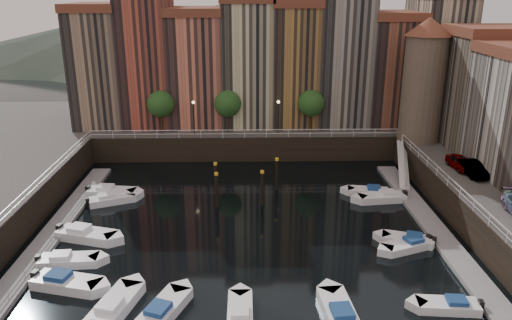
{
  "coord_description": "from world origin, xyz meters",
  "views": [
    {
      "loc": [
        0.04,
        -40.41,
        19.65
      ],
      "look_at": [
        1.06,
        4.0,
        4.34
      ],
      "focal_mm": 35.0,
      "sensor_mm": 36.0,
      "label": 1
    }
  ],
  "objects_px": {
    "corner_tower": "(424,78)",
    "car_b": "(472,169)",
    "boat_left_2": "(86,235)",
    "boat_left_1": "(68,260)",
    "boat_left_0": "(66,283)",
    "car_a": "(460,163)",
    "gangway": "(403,162)",
    "mooring_pilings": "(243,183)"
  },
  "relations": [
    {
      "from": "boat_left_0",
      "to": "car_a",
      "type": "relative_size",
      "value": 1.37
    },
    {
      "from": "gangway",
      "to": "boat_left_2",
      "type": "distance_m",
      "value": 33.08
    },
    {
      "from": "boat_left_0",
      "to": "boat_left_2",
      "type": "xyz_separation_m",
      "value": [
        -0.75,
        7.11,
        0.01
      ]
    },
    {
      "from": "corner_tower",
      "to": "car_a",
      "type": "relative_size",
      "value": 3.61
    },
    {
      "from": "boat_left_1",
      "to": "boat_left_2",
      "type": "distance_m",
      "value": 4.03
    },
    {
      "from": "boat_left_2",
      "to": "car_b",
      "type": "relative_size",
      "value": 1.31
    },
    {
      "from": "corner_tower",
      "to": "car_b",
      "type": "relative_size",
      "value": 3.35
    },
    {
      "from": "boat_left_2",
      "to": "corner_tower",
      "type": "bearing_deg",
      "value": 45.19
    },
    {
      "from": "car_b",
      "to": "corner_tower",
      "type": "bearing_deg",
      "value": 88.84
    },
    {
      "from": "corner_tower",
      "to": "car_b",
      "type": "xyz_separation_m",
      "value": [
        1.19,
        -11.73,
        -6.51
      ]
    },
    {
      "from": "gangway",
      "to": "boat_left_1",
      "type": "relative_size",
      "value": 1.8
    },
    {
      "from": "mooring_pilings",
      "to": "car_a",
      "type": "xyz_separation_m",
      "value": [
        20.98,
        -0.27,
        2.0
      ]
    },
    {
      "from": "gangway",
      "to": "car_a",
      "type": "height_order",
      "value": "car_a"
    },
    {
      "from": "mooring_pilings",
      "to": "boat_left_0",
      "type": "relative_size",
      "value": 1.24
    },
    {
      "from": "corner_tower",
      "to": "gangway",
      "type": "relative_size",
      "value": 1.66
    },
    {
      "from": "mooring_pilings",
      "to": "boat_left_0",
      "type": "height_order",
      "value": "mooring_pilings"
    },
    {
      "from": "car_a",
      "to": "car_b",
      "type": "xyz_separation_m",
      "value": [
        0.38,
        -1.79,
        0.03
      ]
    },
    {
      "from": "boat_left_2",
      "to": "car_a",
      "type": "height_order",
      "value": "car_a"
    },
    {
      "from": "boat_left_2",
      "to": "car_b",
      "type": "bearing_deg",
      "value": 26.97
    },
    {
      "from": "gangway",
      "to": "boat_left_1",
      "type": "bearing_deg",
      "value": -150.5
    },
    {
      "from": "boat_left_1",
      "to": "corner_tower",
      "type": "bearing_deg",
      "value": 29.85
    },
    {
      "from": "gangway",
      "to": "mooring_pilings",
      "type": "distance_m",
      "value": 18.03
    },
    {
      "from": "mooring_pilings",
      "to": "boat_left_1",
      "type": "relative_size",
      "value": 1.41
    },
    {
      "from": "gangway",
      "to": "boat_left_0",
      "type": "distance_m",
      "value": 35.88
    },
    {
      "from": "car_a",
      "to": "boat_left_0",
      "type": "bearing_deg",
      "value": -159.72
    },
    {
      "from": "corner_tower",
      "to": "mooring_pilings",
      "type": "bearing_deg",
      "value": -154.39
    },
    {
      "from": "boat_left_0",
      "to": "car_b",
      "type": "height_order",
      "value": "car_b"
    },
    {
      "from": "mooring_pilings",
      "to": "car_b",
      "type": "height_order",
      "value": "car_b"
    },
    {
      "from": "corner_tower",
      "to": "boat_left_1",
      "type": "bearing_deg",
      "value": -146.92
    },
    {
      "from": "gangway",
      "to": "mooring_pilings",
      "type": "bearing_deg",
      "value": -163.33
    },
    {
      "from": "mooring_pilings",
      "to": "boat_left_2",
      "type": "relative_size",
      "value": 1.2
    },
    {
      "from": "corner_tower",
      "to": "boat_left_0",
      "type": "bearing_deg",
      "value": -142.6
    },
    {
      "from": "corner_tower",
      "to": "boat_left_1",
      "type": "xyz_separation_m",
      "value": [
        -33.34,
        -21.72,
        -9.84
      ]
    },
    {
      "from": "corner_tower",
      "to": "mooring_pilings",
      "type": "height_order",
      "value": "corner_tower"
    },
    {
      "from": "mooring_pilings",
      "to": "boat_left_2",
      "type": "distance_m",
      "value": 15.34
    },
    {
      "from": "car_a",
      "to": "gangway",
      "type": "bearing_deg",
      "value": 120.45
    },
    {
      "from": "boat_left_2",
      "to": "mooring_pilings",
      "type": "bearing_deg",
      "value": 48.78
    },
    {
      "from": "boat_left_0",
      "to": "corner_tower",
      "type": "bearing_deg",
      "value": 52.34
    },
    {
      "from": "boat_left_1",
      "to": "boat_left_2",
      "type": "xyz_separation_m",
      "value": [
        0.15,
        4.02,
        0.05
      ]
    },
    {
      "from": "boat_left_0",
      "to": "car_a",
      "type": "bearing_deg",
      "value": 39.02
    },
    {
      "from": "car_a",
      "to": "car_b",
      "type": "relative_size",
      "value": 0.93
    },
    {
      "from": "boat_left_1",
      "to": "boat_left_2",
      "type": "relative_size",
      "value": 0.86
    }
  ]
}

